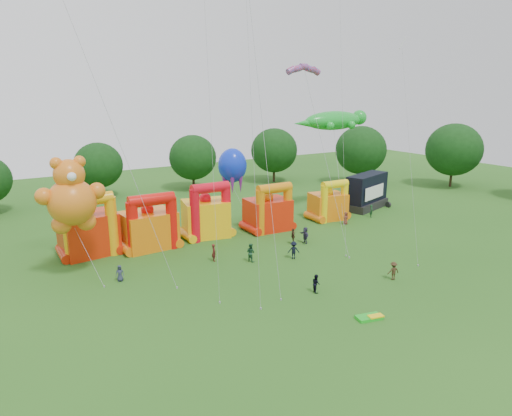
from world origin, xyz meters
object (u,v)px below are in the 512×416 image
stage_trailer (367,192)px  spectator_4 (293,236)px  octopus_kite (234,173)px  teddy_bear_kite (75,210)px  bouncy_castle_0 (89,231)px  gecko_kite (337,163)px  bouncy_castle_2 (207,216)px  spectator_0 (120,273)px

stage_trailer → spectator_4: stage_trailer is taller
stage_trailer → octopus_kite: 21.45m
teddy_bear_kite → bouncy_castle_0: bearing=71.1°
stage_trailer → gecko_kite: size_ratio=0.60×
stage_trailer → octopus_kite: bearing=172.1°
bouncy_castle_2 → octopus_kite: bearing=29.1°
spectator_4 → gecko_kite: bearing=149.2°
teddy_bear_kite → octopus_kite: 22.43m
bouncy_castle_2 → octopus_kite: size_ratio=0.68×
spectator_4 → octopus_kite: bearing=-141.2°
bouncy_castle_0 → octopus_kite: octopus_kite is taller
octopus_kite → spectator_4: bearing=-80.1°
octopus_kite → spectator_4: octopus_kite is taller
spectator_0 → gecko_kite: bearing=36.6°
bouncy_castle_2 → spectator_4: bouncy_castle_2 is taller
gecko_kite → spectator_4: size_ratio=7.81×
octopus_kite → bouncy_castle_2: bearing=-150.9°
gecko_kite → octopus_kite: bearing=167.4°
bouncy_castle_2 → octopus_kite: 7.46m
teddy_bear_kite → gecko_kite: gecko_kite is taller
gecko_kite → octopus_kite: gecko_kite is taller
spectator_4 → teddy_bear_kite: bearing=-66.9°
teddy_bear_kite → spectator_0: size_ratio=7.42×
stage_trailer → spectator_4: bearing=-157.8°
teddy_bear_kite → spectator_4: size_ratio=6.25×
bouncy_castle_2 → teddy_bear_kite: size_ratio=0.59×
bouncy_castle_0 → spectator_4: (20.59, -8.36, -1.71)m
stage_trailer → octopus_kite: (-20.81, 2.89, 4.32)m
bouncy_castle_2 → spectator_4: 10.65m
gecko_kite → spectator_4: gecko_kite is taller
bouncy_castle_0 → spectator_4: bouncy_castle_0 is taller
teddy_bear_kite → gecko_kite: 35.70m
bouncy_castle_0 → spectator_0: size_ratio=4.49×
octopus_kite → teddy_bear_kite: bearing=-158.1°
bouncy_castle_2 → stage_trailer: 26.17m
gecko_kite → octopus_kite: 14.88m
bouncy_castle_2 → spectator_4: bearing=-46.7°
spectator_0 → spectator_4: size_ratio=0.84×
gecko_kite → spectator_0: (-32.45, -7.78, -6.59)m
gecko_kite → stage_trailer: bearing=3.3°
stage_trailer → spectator_0: (-38.75, -8.14, -1.72)m
bouncy_castle_0 → bouncy_castle_2: bouncy_castle_0 is taller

